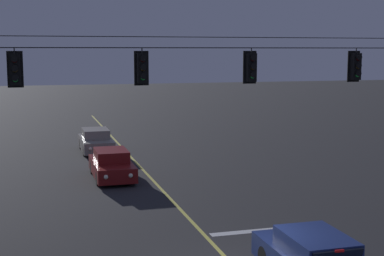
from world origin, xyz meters
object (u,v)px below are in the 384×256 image
at_px(traffic_light_right_inner, 356,66).
at_px(car_oncoming_lead, 112,165).
at_px(traffic_light_left_inner, 142,68).
at_px(car_oncoming_trailing, 96,141).
at_px(traffic_light_centre, 251,67).
at_px(traffic_light_leftmost, 15,69).

height_order(traffic_light_right_inner, car_oncoming_lead, traffic_light_right_inner).
bearing_deg(traffic_light_right_inner, traffic_light_left_inner, 180.00).
height_order(car_oncoming_lead, car_oncoming_trailing, same).
bearing_deg(car_oncoming_lead, traffic_light_centre, -67.81).
bearing_deg(traffic_light_left_inner, traffic_light_leftmost, 180.00).
xyz_separation_m(traffic_light_right_inner, car_oncoming_trailing, (-7.59, 16.45, -4.94)).
relative_size(traffic_light_left_inner, car_oncoming_lead, 0.28).
xyz_separation_m(traffic_light_left_inner, traffic_light_centre, (3.77, 0.00, 0.00)).
height_order(traffic_light_leftmost, car_oncoming_lead, traffic_light_leftmost).
bearing_deg(traffic_light_left_inner, car_oncoming_trailing, 89.29).
bearing_deg(traffic_light_leftmost, traffic_light_centre, 0.00).
height_order(traffic_light_left_inner, car_oncoming_lead, traffic_light_left_inner).
relative_size(traffic_light_right_inner, car_oncoming_lead, 0.28).
distance_m(traffic_light_left_inner, car_oncoming_lead, 10.18).
bearing_deg(traffic_light_centre, car_oncoming_lead, 112.19).
relative_size(traffic_light_leftmost, traffic_light_centre, 1.00).
xyz_separation_m(traffic_light_leftmost, car_oncoming_lead, (4.06, 8.90, -4.94)).
bearing_deg(traffic_light_leftmost, traffic_light_left_inner, 0.00).
height_order(traffic_light_leftmost, traffic_light_left_inner, same).
xyz_separation_m(traffic_light_leftmost, car_oncoming_trailing, (4.13, 16.45, -4.94)).
bearing_deg(car_oncoming_trailing, traffic_light_centre, -77.77).
xyz_separation_m(traffic_light_centre, traffic_light_right_inner, (4.02, 0.00, 0.00)).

